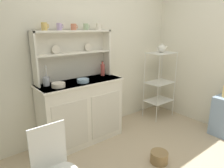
{
  "coord_description": "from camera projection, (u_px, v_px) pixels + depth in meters",
  "views": [
    {
      "loc": [
        -1.61,
        -0.97,
        1.6
      ],
      "look_at": [
        0.04,
        1.12,
        0.85
      ],
      "focal_mm": 32.58,
      "sensor_mm": 36.0,
      "label": 1
    }
  ],
  "objects": [
    {
      "name": "porcelain_teapot",
      "position": [
        162.0,
        49.0,
        3.43
      ],
      "size": [
        0.22,
        0.13,
        0.15
      ],
      "color": "white",
      "rests_on": "bakers_rack"
    },
    {
      "name": "cup_terracotta_2",
      "position": [
        74.0,
        27.0,
        2.64
      ],
      "size": [
        0.09,
        0.07,
        0.08
      ],
      "color": "#C67556",
      "rests_on": "hutch_shelf_unit"
    },
    {
      "name": "cup_sage_3",
      "position": [
        86.0,
        27.0,
        2.75
      ],
      "size": [
        0.08,
        0.07,
        0.08
      ],
      "color": "#9EB78E",
      "rests_on": "hutch_shelf_unit"
    },
    {
      "name": "utensil_jar",
      "position": [
        46.0,
        81.0,
        2.52
      ],
      "size": [
        0.08,
        0.08,
        0.25
      ],
      "color": "#B2B7C6",
      "rests_on": "hutch_cabinet"
    },
    {
      "name": "wire_chair",
      "position": [
        53.0,
        166.0,
        1.64
      ],
      "size": [
        0.36,
        0.36,
        0.85
      ],
      "rotation": [
        0.0,
        0.0,
        0.04
      ],
      "color": "white",
      "rests_on": "ground"
    },
    {
      "name": "cup_lilac_1",
      "position": [
        59.0,
        27.0,
        2.52
      ],
      "size": [
        0.08,
        0.06,
        0.09
      ],
      "color": "#B79ECC",
      "rests_on": "hutch_shelf_unit"
    },
    {
      "name": "hutch_cabinet",
      "position": [
        82.0,
        111.0,
        2.85
      ],
      "size": [
        1.17,
        0.45,
        0.89
      ],
      "color": "white",
      "rests_on": "ground"
    },
    {
      "name": "floor_basket",
      "position": [
        159.0,
        157.0,
        2.47
      ],
      "size": [
        0.21,
        0.21,
        0.14
      ],
      "primitive_type": "cylinder",
      "color": "#93754C",
      "rests_on": "ground"
    },
    {
      "name": "wall_back",
      "position": [
        89.0,
        51.0,
        3.01
      ],
      "size": [
        3.84,
        0.05,
        2.5
      ],
      "primitive_type": "cube",
      "color": "silver",
      "rests_on": "ground"
    },
    {
      "name": "jam_bottle",
      "position": [
        103.0,
        70.0,
        3.03
      ],
      "size": [
        0.06,
        0.06,
        0.22
      ],
      "color": "#B74C47",
      "rests_on": "hutch_cabinet"
    },
    {
      "name": "bowl_mixing_large",
      "position": [
        58.0,
        85.0,
        2.47
      ],
      "size": [
        0.17,
        0.17,
        0.05
      ],
      "primitive_type": "cylinder",
      "color": "silver",
      "rests_on": "hutch_cabinet"
    },
    {
      "name": "cup_cream_4",
      "position": [
        99.0,
        27.0,
        2.87
      ],
      "size": [
        0.09,
        0.07,
        0.09
      ],
      "color": "silver",
      "rests_on": "hutch_shelf_unit"
    },
    {
      "name": "bowl_floral_medium",
      "position": [
        83.0,
        81.0,
        2.67
      ],
      "size": [
        0.16,
        0.16,
        0.05
      ],
      "primitive_type": "cylinder",
      "color": "#8EB2D1",
      "rests_on": "hutch_cabinet"
    },
    {
      "name": "hutch_shelf_unit",
      "position": [
        73.0,
        51.0,
        2.75
      ],
      "size": [
        1.1,
        0.18,
        0.66
      ],
      "color": "silver",
      "rests_on": "hutch_cabinet"
    },
    {
      "name": "bakers_rack",
      "position": [
        160.0,
        78.0,
        3.58
      ],
      "size": [
        0.48,
        0.33,
        1.17
      ],
      "color": "silver",
      "rests_on": "ground"
    },
    {
      "name": "cup_gold_0",
      "position": [
        44.0,
        26.0,
        2.4
      ],
      "size": [
        0.08,
        0.07,
        0.09
      ],
      "color": "#DBB760",
      "rests_on": "hutch_shelf_unit"
    }
  ]
}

